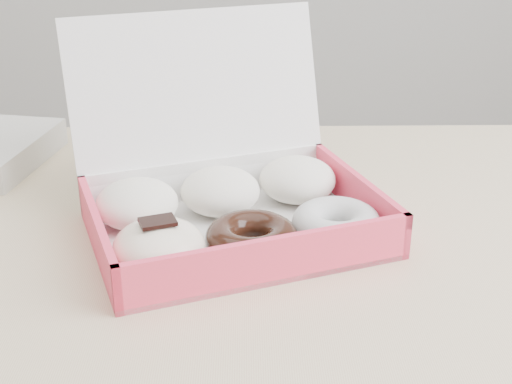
{
  "coord_description": "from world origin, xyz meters",
  "views": [
    {
      "loc": [
        0.04,
        -0.66,
        1.12
      ],
      "look_at": [
        0.05,
        0.05,
        0.8
      ],
      "focal_mm": 50.0,
      "sensor_mm": 36.0,
      "label": 1
    }
  ],
  "objects": [
    {
      "name": "table",
      "position": [
        0.0,
        0.0,
        0.67
      ],
      "size": [
        1.2,
        0.8,
        0.75
      ],
      "color": "tan",
      "rests_on": "ground"
    },
    {
      "name": "donut_box",
      "position": [
        0.02,
        0.05,
        0.79
      ],
      "size": [
        0.38,
        0.36,
        0.22
      ],
      "rotation": [
        0.0,
        0.0,
        0.34
      ],
      "color": "white",
      "rests_on": "table"
    }
  ]
}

